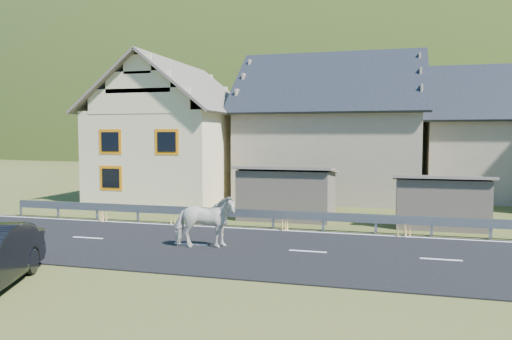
% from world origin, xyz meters
% --- Properties ---
extents(ground, '(160.00, 160.00, 0.00)m').
position_xyz_m(ground, '(0.00, 0.00, 0.00)').
color(ground, '#324014').
rests_on(ground, ground).
extents(road, '(60.00, 7.00, 0.04)m').
position_xyz_m(road, '(0.00, 0.00, 0.02)').
color(road, black).
rests_on(road, ground).
extents(lane_markings, '(60.00, 6.60, 0.01)m').
position_xyz_m(lane_markings, '(0.00, 0.00, 0.04)').
color(lane_markings, silver).
rests_on(lane_markings, road).
extents(guardrail, '(28.10, 0.09, 0.75)m').
position_xyz_m(guardrail, '(-0.00, 3.68, 0.56)').
color(guardrail, '#93969B').
rests_on(guardrail, ground).
extents(shed_left, '(4.30, 3.30, 2.40)m').
position_xyz_m(shed_left, '(-2.00, 6.50, 1.10)').
color(shed_left, '#6A5F51').
rests_on(shed_left, ground).
extents(shed_right, '(3.80, 2.90, 2.20)m').
position_xyz_m(shed_right, '(4.50, 6.00, 1.00)').
color(shed_right, '#6A5F51').
rests_on(shed_right, ground).
extents(house_cream, '(7.80, 9.80, 8.30)m').
position_xyz_m(house_cream, '(-10.00, 12.00, 4.36)').
color(house_cream, beige).
rests_on(house_cream, ground).
extents(house_stone_a, '(10.80, 9.80, 8.90)m').
position_xyz_m(house_stone_a, '(-1.00, 15.00, 4.63)').
color(house_stone_a, gray).
rests_on(house_stone_a, ground).
extents(house_stone_b, '(9.80, 8.80, 8.10)m').
position_xyz_m(house_stone_b, '(9.00, 17.00, 4.24)').
color(house_stone_b, gray).
rests_on(house_stone_b, ground).
extents(mountain, '(440.00, 280.00, 260.00)m').
position_xyz_m(mountain, '(5.00, 180.00, -20.00)').
color(mountain, '#263914').
rests_on(mountain, ground).
extents(conifer_patch, '(76.00, 50.00, 28.00)m').
position_xyz_m(conifer_patch, '(-55.00, 110.00, 6.00)').
color(conifer_patch, black).
rests_on(conifer_patch, ground).
extents(horse, '(1.42, 2.24, 1.75)m').
position_xyz_m(horse, '(-3.36, -0.37, 0.91)').
color(horse, beige).
rests_on(horse, road).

